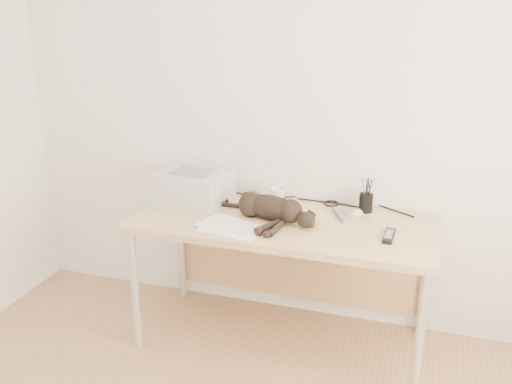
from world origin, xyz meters
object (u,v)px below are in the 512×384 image
(pen_cup, at_px, (366,202))
(mouse, at_px, (358,210))
(mug, at_px, (278,195))
(printer, at_px, (194,186))
(desk, at_px, (287,237))
(cat, at_px, (269,209))

(pen_cup, distance_m, mouse, 0.06)
(mug, bearing_deg, printer, -166.22)
(desk, distance_m, mouse, 0.41)
(desk, relative_size, mug, 16.98)
(cat, xyz_separation_m, mouse, (0.44, 0.24, -0.04))
(cat, height_order, mouse, cat)
(mouse, bearing_deg, desk, -137.07)
(mouse, bearing_deg, printer, -152.06)
(mug, bearing_deg, mouse, -3.11)
(mouse, bearing_deg, cat, -129.19)
(mug, distance_m, mouse, 0.46)
(mug, bearing_deg, pen_cup, 0.99)
(cat, relative_size, mouse, 5.81)
(printer, bearing_deg, mouse, 5.51)
(pen_cup, bearing_deg, mouse, -138.28)
(printer, xyz_separation_m, mug, (0.47, 0.12, -0.04))
(printer, bearing_deg, mug, 13.78)
(desk, relative_size, mouse, 15.57)
(printer, distance_m, pen_cup, 0.98)
(desk, distance_m, mug, 0.26)
(pen_cup, relative_size, mouse, 1.88)
(desk, height_order, cat, cat)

